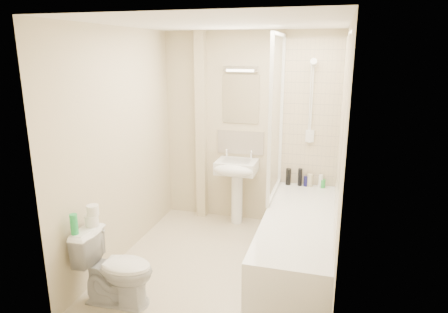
# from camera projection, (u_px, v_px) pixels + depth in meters

# --- Properties ---
(floor) EXTENTS (2.50, 2.50, 0.00)m
(floor) POSITION_uv_depth(u_px,v_px,m) (222.00, 265.00, 4.16)
(floor) COLOR beige
(floor) RESTS_ON ground
(wall_back) EXTENTS (2.20, 0.02, 2.40)m
(wall_back) POSITION_uv_depth(u_px,v_px,m) (249.00, 130.00, 5.01)
(wall_back) COLOR beige
(wall_back) RESTS_ON ground
(wall_left) EXTENTS (0.02, 2.50, 2.40)m
(wall_left) POSITION_uv_depth(u_px,v_px,m) (120.00, 147.00, 4.14)
(wall_left) COLOR beige
(wall_left) RESTS_ON ground
(wall_right) EXTENTS (0.02, 2.50, 2.40)m
(wall_right) POSITION_uv_depth(u_px,v_px,m) (340.00, 162.00, 3.56)
(wall_right) COLOR beige
(wall_right) RESTS_ON ground
(ceiling) EXTENTS (2.20, 2.50, 0.02)m
(ceiling) POSITION_uv_depth(u_px,v_px,m) (222.00, 23.00, 3.54)
(ceiling) COLOR white
(ceiling) RESTS_ON wall_back
(tile_back) EXTENTS (0.70, 0.01, 1.75)m
(tile_back) POSITION_uv_depth(u_px,v_px,m) (311.00, 115.00, 4.75)
(tile_back) COLOR beige
(tile_back) RESTS_ON wall_back
(tile_right) EXTENTS (0.01, 2.10, 1.75)m
(tile_right) POSITION_uv_depth(u_px,v_px,m) (341.00, 133.00, 3.69)
(tile_right) COLOR beige
(tile_right) RESTS_ON wall_right
(pipe_boxing) EXTENTS (0.12, 0.12, 2.40)m
(pipe_boxing) POSITION_uv_depth(u_px,v_px,m) (201.00, 128.00, 5.12)
(pipe_boxing) COLOR beige
(pipe_boxing) RESTS_ON ground
(splashback) EXTENTS (0.60, 0.02, 0.30)m
(splashback) POSITION_uv_depth(u_px,v_px,m) (240.00, 142.00, 5.08)
(splashback) COLOR beige
(splashback) RESTS_ON wall_back
(mirror) EXTENTS (0.46, 0.01, 0.60)m
(mirror) POSITION_uv_depth(u_px,v_px,m) (241.00, 99.00, 4.93)
(mirror) COLOR white
(mirror) RESTS_ON wall_back
(strip_light) EXTENTS (0.42, 0.07, 0.07)m
(strip_light) POSITION_uv_depth(u_px,v_px,m) (241.00, 69.00, 4.81)
(strip_light) COLOR silver
(strip_light) RESTS_ON wall_back
(bathtub) EXTENTS (0.70, 2.10, 0.55)m
(bathtub) POSITION_uv_depth(u_px,v_px,m) (298.00, 240.00, 4.08)
(bathtub) COLOR white
(bathtub) RESTS_ON ground
(shower_screen) EXTENTS (0.04, 0.92, 1.80)m
(shower_screen) POSITION_uv_depth(u_px,v_px,m) (277.00, 117.00, 4.42)
(shower_screen) COLOR white
(shower_screen) RESTS_ON bathtub
(shower_fixture) EXTENTS (0.10, 0.16, 0.99)m
(shower_fixture) POSITION_uv_depth(u_px,v_px,m) (311.00, 105.00, 4.67)
(shower_fixture) COLOR white
(shower_fixture) RESTS_ON wall_back
(pedestal_sink) EXTENTS (0.50, 0.47, 0.96)m
(pedestal_sink) POSITION_uv_depth(u_px,v_px,m) (236.00, 174.00, 4.96)
(pedestal_sink) COLOR white
(pedestal_sink) RESTS_ON ground
(bottle_black_a) EXTENTS (0.06, 0.06, 0.21)m
(bottle_black_a) POSITION_uv_depth(u_px,v_px,m) (288.00, 177.00, 4.93)
(bottle_black_a) COLOR black
(bottle_black_a) RESTS_ON bathtub
(bottle_black_b) EXTENTS (0.05, 0.05, 0.22)m
(bottle_black_b) POSITION_uv_depth(u_px,v_px,m) (300.00, 177.00, 4.90)
(bottle_black_b) COLOR black
(bottle_black_b) RESTS_ON bathtub
(bottle_blue) EXTENTS (0.05, 0.05, 0.13)m
(bottle_blue) POSITION_uv_depth(u_px,v_px,m) (306.00, 181.00, 4.89)
(bottle_blue) COLOR #13124E
(bottle_blue) RESTS_ON bathtub
(bottle_cream) EXTENTS (0.07, 0.07, 0.16)m
(bottle_cream) POSITION_uv_depth(u_px,v_px,m) (310.00, 180.00, 4.87)
(bottle_cream) COLOR beige
(bottle_cream) RESTS_ON bathtub
(bottle_white_b) EXTENTS (0.05, 0.05, 0.16)m
(bottle_white_b) POSITION_uv_depth(u_px,v_px,m) (321.00, 181.00, 4.84)
(bottle_white_b) COLOR white
(bottle_white_b) RESTS_ON bathtub
(bottle_green) EXTENTS (0.07, 0.07, 0.10)m
(bottle_green) POSITION_uv_depth(u_px,v_px,m) (323.00, 184.00, 4.84)
(bottle_green) COLOR green
(bottle_green) RESTS_ON bathtub
(toilet) EXTENTS (0.43, 0.69, 0.67)m
(toilet) POSITION_uv_depth(u_px,v_px,m) (116.00, 268.00, 3.47)
(toilet) COLOR white
(toilet) RESTS_ON ground
(toilet_roll_lower) EXTENTS (0.12, 0.12, 0.10)m
(toilet_roll_lower) POSITION_uv_depth(u_px,v_px,m) (92.00, 220.00, 3.50)
(toilet_roll_lower) COLOR white
(toilet_roll_lower) RESTS_ON toilet
(toilet_roll_upper) EXTENTS (0.11, 0.11, 0.09)m
(toilet_roll_upper) POSITION_uv_depth(u_px,v_px,m) (93.00, 210.00, 3.49)
(toilet_roll_upper) COLOR white
(toilet_roll_upper) RESTS_ON toilet_roll_lower
(green_bottle) EXTENTS (0.06, 0.06, 0.18)m
(green_bottle) POSITION_uv_depth(u_px,v_px,m) (74.00, 224.00, 3.33)
(green_bottle) COLOR green
(green_bottle) RESTS_ON toilet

